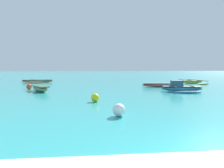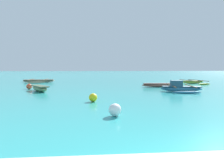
{
  "view_description": "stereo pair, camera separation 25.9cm",
  "coord_description": "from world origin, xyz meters",
  "px_view_note": "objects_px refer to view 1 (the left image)",
  "views": [
    {
      "loc": [
        -2.62,
        -3.04,
        1.95
      ],
      "look_at": [
        -0.64,
        17.77,
        0.25
      ],
      "focal_mm": 32.0,
      "sensor_mm": 36.0,
      "label": 1
    },
    {
      "loc": [
        -2.36,
        -3.06,
        1.95
      ],
      "look_at": [
        -0.64,
        17.77,
        0.25
      ],
      "focal_mm": 32.0,
      "sensor_mm": 36.0,
      "label": 2
    }
  ],
  "objects_px": {
    "moored_boat_0": "(181,88)",
    "mooring_buoy_1": "(29,87)",
    "mooring_buoy_2": "(95,98)",
    "moored_boat_1": "(40,88)",
    "moored_boat_4": "(192,82)",
    "moored_boat_3": "(160,85)",
    "mooring_buoy_0": "(119,110)",
    "moored_boat_2": "(38,81)"
  },
  "relations": [
    {
      "from": "moored_boat_0",
      "to": "mooring_buoy_1",
      "type": "bearing_deg",
      "value": 176.95
    },
    {
      "from": "mooring_buoy_1",
      "to": "mooring_buoy_2",
      "type": "distance_m",
      "value": 9.39
    },
    {
      "from": "moored_boat_1",
      "to": "moored_boat_4",
      "type": "relative_size",
      "value": 0.6
    },
    {
      "from": "moored_boat_3",
      "to": "moored_boat_4",
      "type": "height_order",
      "value": "moored_boat_4"
    },
    {
      "from": "mooring_buoy_2",
      "to": "moored_boat_4",
      "type": "bearing_deg",
      "value": 45.26
    },
    {
      "from": "moored_boat_1",
      "to": "mooring_buoy_0",
      "type": "height_order",
      "value": "mooring_buoy_0"
    },
    {
      "from": "mooring_buoy_0",
      "to": "mooring_buoy_1",
      "type": "relative_size",
      "value": 1.04
    },
    {
      "from": "mooring_buoy_2",
      "to": "moored_boat_1",
      "type": "bearing_deg",
      "value": 129.36
    },
    {
      "from": "moored_boat_2",
      "to": "moored_boat_3",
      "type": "bearing_deg",
      "value": -32.13
    },
    {
      "from": "moored_boat_3",
      "to": "mooring_buoy_0",
      "type": "bearing_deg",
      "value": -112.98
    },
    {
      "from": "moored_boat_3",
      "to": "mooring_buoy_2",
      "type": "relative_size",
      "value": 7.79
    },
    {
      "from": "moored_boat_2",
      "to": "moored_boat_0",
      "type": "bearing_deg",
      "value": -41.9
    },
    {
      "from": "moored_boat_0",
      "to": "mooring_buoy_1",
      "type": "xyz_separation_m",
      "value": [
        -13.06,
        2.86,
        -0.05
      ]
    },
    {
      "from": "moored_boat_1",
      "to": "moored_boat_3",
      "type": "distance_m",
      "value": 11.53
    },
    {
      "from": "moored_boat_1",
      "to": "mooring_buoy_2",
      "type": "relative_size",
      "value": 5.52
    },
    {
      "from": "mooring_buoy_0",
      "to": "moored_boat_2",
      "type": "bearing_deg",
      "value": 113.19
    },
    {
      "from": "moored_boat_4",
      "to": "mooring_buoy_0",
      "type": "xyz_separation_m",
      "value": [
        -11.31,
        -15.88,
        0.06
      ]
    },
    {
      "from": "moored_boat_0",
      "to": "moored_boat_1",
      "type": "xyz_separation_m",
      "value": [
        -11.62,
        1.02,
        -0.04
      ]
    },
    {
      "from": "moored_boat_2",
      "to": "moored_boat_4",
      "type": "distance_m",
      "value": 20.03
    },
    {
      "from": "mooring_buoy_0",
      "to": "mooring_buoy_2",
      "type": "distance_m",
      "value": 3.66
    },
    {
      "from": "moored_boat_2",
      "to": "mooring_buoy_1",
      "type": "distance_m",
      "value": 8.87
    },
    {
      "from": "moored_boat_0",
      "to": "mooring_buoy_0",
      "type": "distance_m",
      "value": 10.12
    },
    {
      "from": "moored_boat_4",
      "to": "moored_boat_3",
      "type": "bearing_deg",
      "value": -152.3
    },
    {
      "from": "moored_boat_0",
      "to": "mooring_buoy_0",
      "type": "xyz_separation_m",
      "value": [
        -6.23,
        -7.98,
        -0.04
      ]
    },
    {
      "from": "moored_boat_0",
      "to": "moored_boat_3",
      "type": "xyz_separation_m",
      "value": [
        -0.44,
        3.85,
        -0.08
      ]
    },
    {
      "from": "mooring_buoy_1",
      "to": "moored_boat_2",
      "type": "bearing_deg",
      "value": 100.13
    },
    {
      "from": "moored_boat_0",
      "to": "mooring_buoy_2",
      "type": "bearing_deg",
      "value": -138.9
    },
    {
      "from": "moored_boat_2",
      "to": "mooring_buoy_1",
      "type": "height_order",
      "value": "mooring_buoy_1"
    },
    {
      "from": "moored_boat_2",
      "to": "moored_boat_4",
      "type": "xyz_separation_m",
      "value": [
        19.69,
        -3.69,
        -0.0
      ]
    },
    {
      "from": "moored_boat_0",
      "to": "mooring_buoy_1",
      "type": "height_order",
      "value": "moored_boat_0"
    },
    {
      "from": "mooring_buoy_0",
      "to": "mooring_buoy_1",
      "type": "xyz_separation_m",
      "value": [
        -6.83,
        10.84,
        -0.01
      ]
    },
    {
      "from": "moored_boat_3",
      "to": "mooring_buoy_1",
      "type": "xyz_separation_m",
      "value": [
        -12.62,
        -0.99,
        0.03
      ]
    },
    {
      "from": "moored_boat_1",
      "to": "moored_boat_4",
      "type": "distance_m",
      "value": 18.06
    },
    {
      "from": "moored_boat_2",
      "to": "mooring_buoy_0",
      "type": "height_order",
      "value": "mooring_buoy_0"
    },
    {
      "from": "moored_boat_0",
      "to": "mooring_buoy_0",
      "type": "bearing_deg",
      "value": -118.69
    },
    {
      "from": "moored_boat_4",
      "to": "mooring_buoy_1",
      "type": "height_order",
      "value": "mooring_buoy_1"
    },
    {
      "from": "moored_boat_1",
      "to": "mooring_buoy_0",
      "type": "relative_size",
      "value": 5.16
    },
    {
      "from": "moored_boat_2",
      "to": "mooring_buoy_1",
      "type": "relative_size",
      "value": 8.47
    },
    {
      "from": "mooring_buoy_0",
      "to": "moored_boat_0",
      "type": "bearing_deg",
      "value": 52.0
    },
    {
      "from": "moored_boat_1",
      "to": "moored_boat_2",
      "type": "bearing_deg",
      "value": 161.94
    },
    {
      "from": "moored_boat_2",
      "to": "mooring_buoy_2",
      "type": "distance_m",
      "value": 17.68
    },
    {
      "from": "moored_boat_1",
      "to": "mooring_buoy_2",
      "type": "xyz_separation_m",
      "value": [
        4.47,
        -5.45,
        -0.02
      ]
    }
  ]
}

